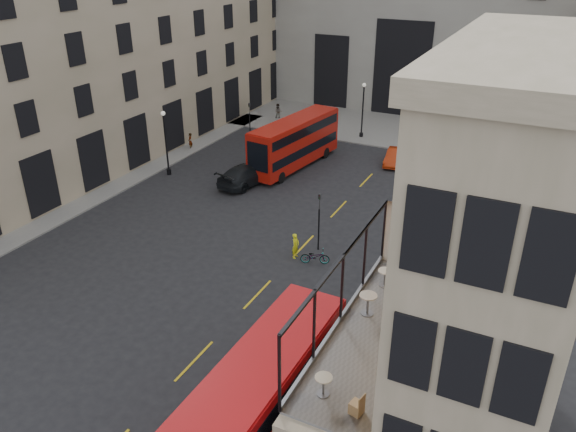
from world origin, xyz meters
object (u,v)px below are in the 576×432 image
at_px(bus_near, 252,414).
at_px(street_lamp_a, 166,147).
at_px(street_lamp_b, 362,114).
at_px(cafe_chair_a, 357,407).
at_px(car_a, 281,160).
at_px(cafe_table_far, 385,276).
at_px(car_b, 395,157).
at_px(cafe_table_near, 324,383).
at_px(cafe_chair_c, 400,339).
at_px(pedestrian_e, 190,141).
at_px(traffic_light_far, 250,118).
at_px(bus_far, 295,141).
at_px(pedestrian_b, 286,138).
at_px(cafe_chair_d, 434,284).
at_px(pedestrian_a, 278,112).
at_px(pedestrian_d, 431,139).
at_px(cafe_chair_b, 400,356).
at_px(cyclist, 296,246).
at_px(pedestrian_c, 420,148).
at_px(traffic_light_near, 319,215).
at_px(bicycle, 315,257).
at_px(cafe_table_mid, 368,301).

bearing_deg(bus_near, street_lamp_a, 133.00).
relative_size(street_lamp_b, cafe_chair_a, 7.06).
xyz_separation_m(car_a, cafe_table_far, (15.20, -20.50, 4.43)).
xyz_separation_m(car_b, cafe_table_far, (6.75, -25.52, 4.44)).
relative_size(cafe_table_near, cafe_chair_c, 0.79).
height_order(cafe_table_far, cafe_chair_a, cafe_chair_a).
xyz_separation_m(pedestrian_e, cafe_chair_a, (26.11, -27.95, 4.07)).
distance_m(traffic_light_far, street_lamp_b, 10.82).
height_order(cafe_table_near, cafe_table_far, cafe_table_far).
distance_m(bus_near, bus_far, 30.22).
relative_size(traffic_light_far, pedestrian_b, 2.50).
bearing_deg(bus_far, cafe_chair_d, -51.86).
height_order(bus_near, bus_far, bus_near).
distance_m(cafe_table_near, cafe_chair_d, 7.63).
bearing_deg(cafe_chair_a, pedestrian_a, 120.12).
height_order(pedestrian_d, cafe_table_near, cafe_table_near).
relative_size(cafe_chair_b, cafe_chair_c, 1.00).
height_order(pedestrian_a, pedestrian_e, pedestrian_a).
height_order(car_a, cyclist, cyclist).
xyz_separation_m(cyclist, cafe_table_near, (7.76, -14.27, 4.27)).
relative_size(pedestrian_c, cafe_table_far, 2.41).
bearing_deg(traffic_light_near, cafe_chair_b, -56.89).
bearing_deg(cafe_chair_d, cyclist, 144.22).
distance_m(traffic_light_near, cafe_table_near, 17.40).
height_order(traffic_light_far, pedestrian_b, traffic_light_far).
xyz_separation_m(street_lamp_a, pedestrian_b, (5.48, 10.67, -1.64)).
relative_size(cyclist, cafe_chair_a, 2.12).
relative_size(street_lamp_b, bus_far, 0.50).
distance_m(bicycle, cafe_table_mid, 12.32).
xyz_separation_m(cafe_table_near, cafe_table_mid, (-0.15, 4.64, 0.09)).
height_order(bicycle, cafe_chair_d, cafe_chair_d).
height_order(street_lamp_b, cafe_table_far, cafe_table_far).
relative_size(bus_near, pedestrian_b, 7.29).
xyz_separation_m(bicycle, cafe_chair_d, (8.16, -6.73, 4.37)).
bearing_deg(pedestrian_a, cafe_chair_c, -77.75).
bearing_deg(cafe_chair_c, pedestrian_a, 122.88).
xyz_separation_m(cyclist, cafe_table_mid, (7.61, -9.63, 4.36)).
bearing_deg(pedestrian_c, street_lamp_b, -68.89).
xyz_separation_m(car_b, cafe_chair_d, (8.65, -24.88, 4.18)).
distance_m(street_lamp_b, pedestrian_e, 16.53).
distance_m(pedestrian_d, pedestrian_e, 22.16).
bearing_deg(bus_near, pedestrian_c, 94.47).
distance_m(car_a, cafe_chair_b, 30.39).
height_order(cafe_table_near, cafe_table_mid, cafe_table_mid).
height_order(bus_far, bicycle, bus_far).
relative_size(cyclist, cafe_chair_b, 1.79).
height_order(bus_near, pedestrian_e, bus_near).
bearing_deg(car_b, cafe_chair_c, -79.80).
relative_size(pedestrian_d, cafe_table_mid, 2.18).
xyz_separation_m(cafe_table_near, cafe_chair_a, (1.21, -0.27, -0.24)).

